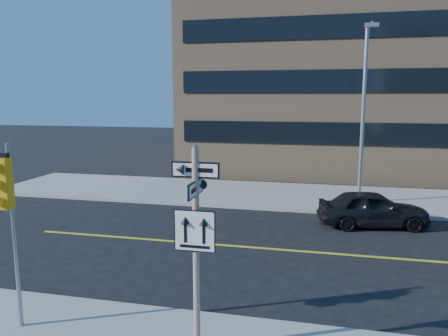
% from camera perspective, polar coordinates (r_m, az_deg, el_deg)
% --- Properties ---
extents(ground, '(120.00, 120.00, 0.00)m').
position_cam_1_polar(ground, '(11.57, 0.17, -16.81)').
color(ground, black).
rests_on(ground, ground).
extents(sign_pole, '(0.92, 0.92, 4.06)m').
position_cam_1_polar(sign_pole, '(8.39, -3.70, -9.14)').
color(sign_pole, beige).
rests_on(sign_pole, near_sidewalk).
extents(traffic_signal, '(0.32, 0.45, 4.00)m').
position_cam_1_polar(traffic_signal, '(9.99, -26.59, -3.60)').
color(traffic_signal, gray).
rests_on(traffic_signal, near_sidewalk).
extents(parked_car_a, '(2.45, 4.47, 1.44)m').
position_cam_1_polar(parked_car_a, '(18.30, 18.84, -5.06)').
color(parked_car_a, black).
rests_on(parked_car_a, ground).
extents(streetlight_a, '(0.55, 2.25, 8.00)m').
position_cam_1_polar(streetlight_a, '(20.96, 17.82, 7.90)').
color(streetlight_a, gray).
rests_on(streetlight_a, far_sidewalk).
extents(building_brick, '(18.00, 18.00, 18.00)m').
position_cam_1_polar(building_brick, '(35.35, 12.91, 15.36)').
color(building_brick, tan).
rests_on(building_brick, ground).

